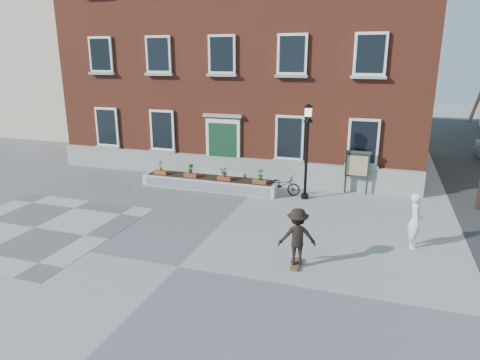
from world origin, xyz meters
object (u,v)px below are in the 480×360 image
(notice_board, at_px, (357,165))
(skateboarder, at_px, (297,237))
(bystander, at_px, (415,220))
(bicycle, at_px, (282,185))
(lamp_post, at_px, (307,138))

(notice_board, xyz_separation_m, skateboarder, (-1.11, -7.39, -0.37))
(bystander, relative_size, skateboarder, 1.02)
(bystander, height_order, notice_board, notice_board)
(bystander, bearing_deg, bicycle, 51.72)
(bicycle, distance_m, lamp_post, 2.37)
(notice_board, relative_size, skateboarder, 1.09)
(lamp_post, distance_m, skateboarder, 6.31)
(bicycle, relative_size, lamp_post, 0.42)
(bicycle, distance_m, bystander, 6.40)
(bystander, xyz_separation_m, skateboarder, (-3.19, -2.41, 0.02))
(bystander, bearing_deg, lamp_post, 47.02)
(lamp_post, height_order, notice_board, lamp_post)
(bicycle, height_order, lamp_post, lamp_post)
(bicycle, distance_m, notice_board, 3.32)
(notice_board, bearing_deg, bicycle, -159.46)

